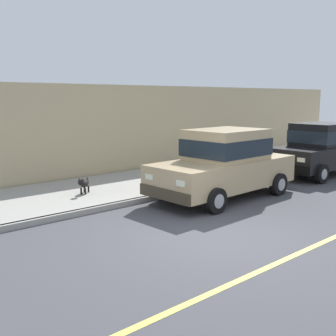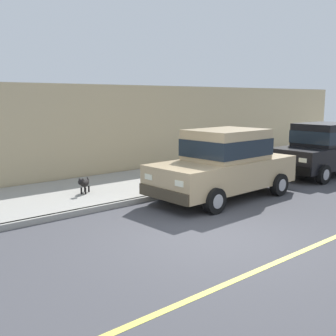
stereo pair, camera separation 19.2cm
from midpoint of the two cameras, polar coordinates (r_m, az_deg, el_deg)
name	(u,v)px [view 1 (the left image)]	position (r m, az deg, el deg)	size (l,w,h in m)	color
ground_plane	(215,237)	(8.47, 5.84, -9.51)	(80.00, 80.00, 0.00)	#424247
curb	(123,204)	(10.78, -6.75, -4.92)	(0.16, 64.00, 0.14)	gray
sidewalk	(87,192)	(12.27, -11.55, -3.25)	(3.60, 64.00, 0.14)	#99968E
lane_centre_line	(283,260)	(7.55, 14.98, -12.23)	(0.12, 57.60, 0.01)	#E0D64C
car_tan_sedan	(225,163)	(11.58, 7.36, 0.70)	(2.15, 4.66, 1.92)	tan
car_black_hatchback	(318,148)	(15.73, 19.70, 2.56)	(1.98, 3.81, 1.88)	black
dog_black	(84,184)	(11.67, -12.03, -2.13)	(0.54, 0.60, 0.49)	black
building_facade	(193,125)	(17.59, 3.22, 5.90)	(0.50, 20.00, 3.23)	tan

